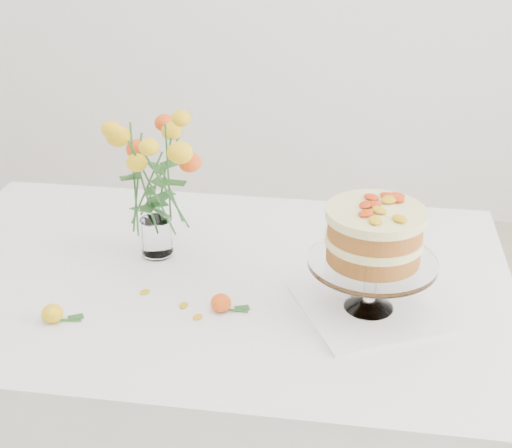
% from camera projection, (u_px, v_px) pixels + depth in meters
% --- Properties ---
extents(table, '(1.43, 0.93, 0.76)m').
position_uv_depth(table, '(207.00, 304.00, 1.71)').
color(table, tan).
rests_on(table, ground).
extents(napkin, '(0.37, 0.37, 0.01)m').
position_uv_depth(napkin, '(368.00, 309.00, 1.54)').
color(napkin, white).
rests_on(napkin, table).
extents(cake_stand, '(0.27, 0.27, 0.24)m').
position_uv_depth(cake_stand, '(374.00, 240.00, 1.46)').
color(cake_stand, white).
rests_on(cake_stand, napkin).
extents(rose_vase, '(0.30, 0.30, 0.39)m').
position_uv_depth(rose_vase, '(152.00, 169.00, 1.66)').
color(rose_vase, white).
rests_on(rose_vase, table).
extents(loose_rose_near, '(0.08, 0.05, 0.04)m').
position_uv_depth(loose_rose_near, '(53.00, 313.00, 1.50)').
color(loose_rose_near, yellow).
rests_on(loose_rose_near, table).
extents(loose_rose_far, '(0.08, 0.05, 0.04)m').
position_uv_depth(loose_rose_far, '(221.00, 303.00, 1.53)').
color(loose_rose_far, red).
rests_on(loose_rose_far, table).
extents(stray_petal_a, '(0.03, 0.02, 0.00)m').
position_uv_depth(stray_petal_a, '(145.00, 292.00, 1.60)').
color(stray_petal_a, gold).
rests_on(stray_petal_a, table).
extents(stray_petal_b, '(0.03, 0.02, 0.00)m').
position_uv_depth(stray_petal_b, '(184.00, 305.00, 1.55)').
color(stray_petal_b, gold).
rests_on(stray_petal_b, table).
extents(stray_petal_c, '(0.03, 0.02, 0.00)m').
position_uv_depth(stray_petal_c, '(198.00, 317.00, 1.51)').
color(stray_petal_c, gold).
rests_on(stray_petal_c, table).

